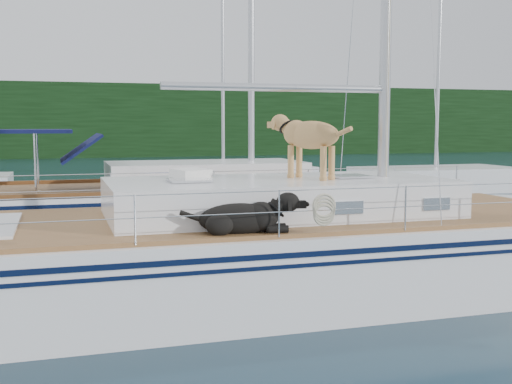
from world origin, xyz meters
name	(u,v)px	position (x,y,z in m)	size (l,w,h in m)	color
ground	(229,298)	(0.00, 0.00, 0.00)	(120.00, 120.00, 0.00)	black
tree_line	(88,120)	(0.00, 45.00, 3.00)	(90.00, 3.00, 6.00)	black
shore_bank	(88,149)	(0.00, 46.20, 0.60)	(92.00, 1.00, 1.20)	#595147
main_sailboat	(235,254)	(0.10, -0.01, 0.68)	(12.00, 3.80, 14.01)	white
neighbor_sailboat	(163,207)	(-0.01, 6.35, 0.63)	(11.00, 3.50, 13.30)	white
bg_boat_center	(223,179)	(4.00, 16.00, 0.45)	(7.20, 3.00, 11.65)	white
bg_boat_east	(435,180)	(12.00, 13.00, 0.46)	(6.40, 3.00, 11.65)	white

